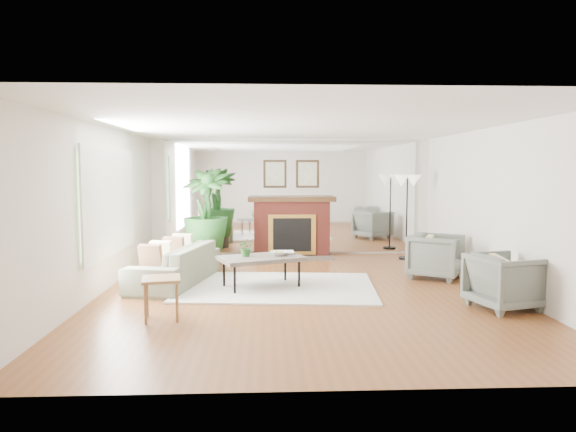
{
  "coord_description": "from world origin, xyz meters",
  "views": [
    {
      "loc": [
        -0.56,
        -7.59,
        1.83
      ],
      "look_at": [
        -0.2,
        0.6,
        1.1
      ],
      "focal_mm": 32.0,
      "sensor_mm": 36.0,
      "label": 1
    }
  ],
  "objects_px": {
    "fireplace": "(292,225)",
    "potted_ficus": "(206,213)",
    "coffee_table": "(261,259)",
    "sofa": "(175,265)",
    "side_table": "(161,284)",
    "floor_lamp": "(407,187)",
    "armchair_front": "(505,281)",
    "armchair_back": "(436,256)"
  },
  "relations": [
    {
      "from": "fireplace",
      "to": "potted_ficus",
      "type": "height_order",
      "value": "fireplace"
    },
    {
      "from": "coffee_table",
      "to": "sofa",
      "type": "height_order",
      "value": "sofa"
    },
    {
      "from": "side_table",
      "to": "floor_lamp",
      "type": "distance_m",
      "value": 5.94
    },
    {
      "from": "armchair_front",
      "to": "potted_ficus",
      "type": "bearing_deg",
      "value": 36.65
    },
    {
      "from": "fireplace",
      "to": "floor_lamp",
      "type": "bearing_deg",
      "value": -12.32
    },
    {
      "from": "sofa",
      "to": "armchair_back",
      "type": "xyz_separation_m",
      "value": [
        4.34,
        0.25,
        0.06
      ]
    },
    {
      "from": "fireplace",
      "to": "floor_lamp",
      "type": "distance_m",
      "value": 2.53
    },
    {
      "from": "potted_ficus",
      "to": "floor_lamp",
      "type": "relative_size",
      "value": 1.08
    },
    {
      "from": "armchair_back",
      "to": "floor_lamp",
      "type": "height_order",
      "value": "floor_lamp"
    },
    {
      "from": "side_table",
      "to": "armchair_back",
      "type": "bearing_deg",
      "value": 28.25
    },
    {
      "from": "potted_ficus",
      "to": "sofa",
      "type": "bearing_deg",
      "value": -100.28
    },
    {
      "from": "fireplace",
      "to": "armchair_back",
      "type": "bearing_deg",
      "value": -45.51
    },
    {
      "from": "side_table",
      "to": "coffee_table",
      "type": "bearing_deg",
      "value": 52.9
    },
    {
      "from": "potted_ficus",
      "to": "floor_lamp",
      "type": "xyz_separation_m",
      "value": [
        4.04,
        0.42,
        0.48
      ]
    },
    {
      "from": "side_table",
      "to": "sofa",
      "type": "bearing_deg",
      "value": 95.08
    },
    {
      "from": "coffee_table",
      "to": "armchair_front",
      "type": "height_order",
      "value": "armchair_front"
    },
    {
      "from": "coffee_table",
      "to": "armchair_back",
      "type": "relative_size",
      "value": 1.73
    },
    {
      "from": "armchair_back",
      "to": "side_table",
      "type": "height_order",
      "value": "armchair_back"
    },
    {
      "from": "fireplace",
      "to": "floor_lamp",
      "type": "height_order",
      "value": "fireplace"
    },
    {
      "from": "sofa",
      "to": "side_table",
      "type": "height_order",
      "value": "sofa"
    },
    {
      "from": "coffee_table",
      "to": "armchair_front",
      "type": "bearing_deg",
      "value": -22.21
    },
    {
      "from": "armchair_back",
      "to": "side_table",
      "type": "bearing_deg",
      "value": 150.14
    },
    {
      "from": "sofa",
      "to": "armchair_back",
      "type": "distance_m",
      "value": 4.35
    },
    {
      "from": "armchair_front",
      "to": "potted_ficus",
      "type": "height_order",
      "value": "potted_ficus"
    },
    {
      "from": "sofa",
      "to": "floor_lamp",
      "type": "distance_m",
      "value": 4.97
    },
    {
      "from": "sofa",
      "to": "armchair_front",
      "type": "relative_size",
      "value": 2.65
    },
    {
      "from": "armchair_back",
      "to": "coffee_table",
      "type": "bearing_deg",
      "value": 134.02
    },
    {
      "from": "armchair_front",
      "to": "side_table",
      "type": "height_order",
      "value": "armchair_front"
    },
    {
      "from": "side_table",
      "to": "potted_ficus",
      "type": "height_order",
      "value": "potted_ficus"
    },
    {
      "from": "sofa",
      "to": "potted_ficus",
      "type": "xyz_separation_m",
      "value": [
        0.31,
        1.69,
        0.69
      ]
    },
    {
      "from": "fireplace",
      "to": "armchair_front",
      "type": "relative_size",
      "value": 2.54
    },
    {
      "from": "sofa",
      "to": "floor_lamp",
      "type": "bearing_deg",
      "value": 128.21
    },
    {
      "from": "side_table",
      "to": "fireplace",
      "type": "bearing_deg",
      "value": 68.29
    },
    {
      "from": "armchair_front",
      "to": "side_table",
      "type": "relative_size",
      "value": 1.53
    },
    {
      "from": "armchair_back",
      "to": "side_table",
      "type": "distance_m",
      "value": 4.73
    },
    {
      "from": "side_table",
      "to": "potted_ficus",
      "type": "bearing_deg",
      "value": 87.99
    },
    {
      "from": "fireplace",
      "to": "sofa",
      "type": "relative_size",
      "value": 0.96
    },
    {
      "from": "fireplace",
      "to": "coffee_table",
      "type": "bearing_deg",
      "value": -101.71
    },
    {
      "from": "armchair_back",
      "to": "potted_ficus",
      "type": "xyz_separation_m",
      "value": [
        -4.04,
        1.44,
        0.62
      ]
    },
    {
      "from": "side_table",
      "to": "potted_ficus",
      "type": "relative_size",
      "value": 0.28
    },
    {
      "from": "armchair_back",
      "to": "floor_lamp",
      "type": "xyz_separation_m",
      "value": [
        0.01,
        1.86,
        1.1
      ]
    },
    {
      "from": "armchair_back",
      "to": "side_table",
      "type": "xyz_separation_m",
      "value": [
        -4.17,
        -2.24,
        0.06
      ]
    }
  ]
}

